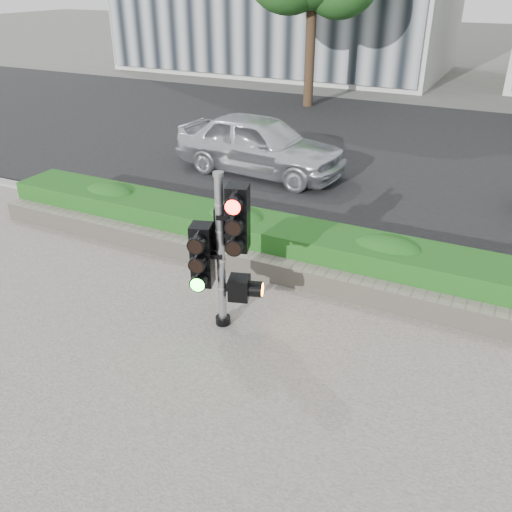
% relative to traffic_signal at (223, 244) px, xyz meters
% --- Properties ---
extents(ground, '(120.00, 120.00, 0.00)m').
position_rel_traffic_signal_xyz_m(ground, '(0.25, -0.45, -1.28)').
color(ground, '#51514C').
rests_on(ground, ground).
extents(sidewalk, '(16.00, 11.00, 0.03)m').
position_rel_traffic_signal_xyz_m(sidewalk, '(0.25, -2.95, -1.27)').
color(sidewalk, '#9E9389').
rests_on(sidewalk, ground).
extents(road, '(60.00, 13.00, 0.02)m').
position_rel_traffic_signal_xyz_m(road, '(0.25, 9.55, -1.27)').
color(road, black).
rests_on(road, ground).
extents(curb, '(60.00, 0.25, 0.12)m').
position_rel_traffic_signal_xyz_m(curb, '(0.25, 2.70, -1.22)').
color(curb, gray).
rests_on(curb, ground).
extents(stone_wall, '(12.00, 0.32, 0.34)m').
position_rel_traffic_signal_xyz_m(stone_wall, '(0.25, 1.45, -1.08)').
color(stone_wall, gray).
rests_on(stone_wall, sidewalk).
extents(hedge, '(12.00, 1.00, 0.68)m').
position_rel_traffic_signal_xyz_m(hedge, '(0.25, 2.10, -0.91)').
color(hedge, '#2F7C26').
rests_on(hedge, sidewalk).
extents(traffic_signal, '(0.82, 0.70, 2.26)m').
position_rel_traffic_signal_xyz_m(traffic_signal, '(0.00, 0.00, 0.00)').
color(traffic_signal, black).
rests_on(traffic_signal, sidewalk).
extents(car_silver, '(4.42, 2.06, 1.46)m').
position_rel_traffic_signal_xyz_m(car_silver, '(-2.45, 6.18, -0.53)').
color(car_silver, silver).
rests_on(car_silver, road).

